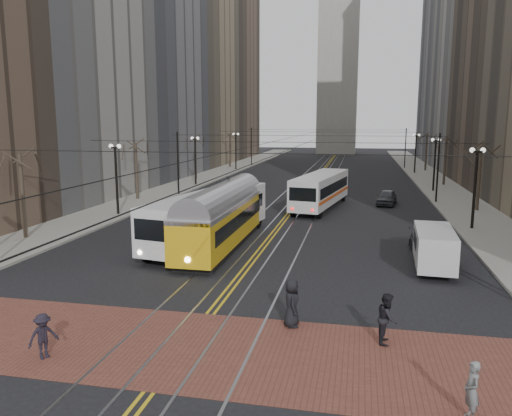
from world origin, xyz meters
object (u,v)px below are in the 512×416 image
at_px(sedan_parked, 433,245).
at_px(pedestrian_c, 387,318).
at_px(rear_bus, 321,191).
at_px(pedestrian_d, 43,336).
at_px(cargo_van, 434,250).
at_px(pedestrian_a, 292,303).
at_px(streetcar, 223,222).
at_px(pedestrian_b, 472,391).
at_px(sedan_grey, 387,197).
at_px(transit_bus, 210,218).

bearing_deg(sedan_parked, pedestrian_c, -114.28).
xyz_separation_m(rear_bus, pedestrian_d, (-6.58, -30.68, -0.75)).
height_order(cargo_van, sedan_parked, cargo_van).
bearing_deg(rear_bus, pedestrian_a, -78.27).
height_order(sedan_parked, pedestrian_a, pedestrian_a).
height_order(streetcar, cargo_van, streetcar).
bearing_deg(streetcar, pedestrian_d, -96.16).
bearing_deg(pedestrian_d, rear_bus, 22.58).
distance_m(streetcar, pedestrian_c, 15.34).
bearing_deg(pedestrian_a, streetcar, 12.46).
bearing_deg(pedestrian_a, sedan_parked, -44.60).
distance_m(rear_bus, sedan_parked, 16.81).
distance_m(cargo_van, pedestrian_d, 19.02).
distance_m(sedan_parked, pedestrian_a, 13.27).
distance_m(pedestrian_b, pedestrian_d, 12.98).
xyz_separation_m(sedan_parked, pedestrian_c, (-3.15, -12.23, 0.24)).
distance_m(cargo_van, pedestrian_b, 13.84).
relative_size(cargo_van, pedestrian_b, 3.04).
bearing_deg(cargo_van, pedestrian_b, -90.85).
height_order(rear_bus, sedan_grey, rear_bus).
distance_m(sedan_grey, pedestrian_d, 36.17).
relative_size(cargo_van, pedestrian_d, 3.19).
height_order(rear_bus, pedestrian_d, rear_bus).
distance_m(sedan_grey, pedestrian_c, 30.49).
bearing_deg(streetcar, sedan_parked, 0.38).
distance_m(sedan_parked, pedestrian_b, 16.55).
height_order(sedan_grey, pedestrian_d, pedestrian_d).
bearing_deg(pedestrian_b, pedestrian_a, -142.09).
relative_size(cargo_van, sedan_parked, 1.05).
bearing_deg(pedestrian_b, pedestrian_d, -102.59).
bearing_deg(cargo_van, rear_bus, 115.30).
bearing_deg(sedan_parked, pedestrian_a, -129.72).
bearing_deg(pedestrian_c, pedestrian_a, 83.58).
relative_size(streetcar, sedan_grey, 3.18).
bearing_deg(rear_bus, sedan_grey, 38.52).
bearing_deg(pedestrian_d, pedestrian_c, -37.76).
relative_size(rear_bus, pedestrian_d, 7.69).
bearing_deg(cargo_van, transit_bus, 169.24).
bearing_deg(pedestrian_b, transit_bus, -153.40).
relative_size(transit_bus, sedan_grey, 3.16).
height_order(pedestrian_b, pedestrian_d, pedestrian_b).
bearing_deg(pedestrian_b, pedestrian_c, -164.99).
xyz_separation_m(sedan_grey, pedestrian_d, (-12.48, -33.95, 0.08)).
bearing_deg(sedan_grey, rear_bus, -142.31).
relative_size(rear_bus, pedestrian_c, 6.54).
bearing_deg(sedan_parked, pedestrian_b, -104.11).
relative_size(streetcar, pedestrian_d, 8.48).
bearing_deg(sedan_parked, rear_bus, 107.12).
bearing_deg(sedan_grey, streetcar, -111.73).
xyz_separation_m(streetcar, pedestrian_a, (5.87, -11.43, -0.59)).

